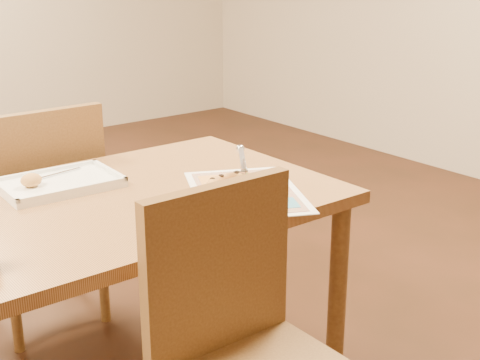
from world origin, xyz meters
TOP-DOWN VIEW (x-y plane):
  - dining_table at (0.00, 0.00)m, footprint 1.30×0.85m
  - chair_near at (0.00, -0.60)m, footprint 0.42×0.42m
  - chair_far at (-0.00, 0.60)m, footprint 0.42×0.42m
  - plate at (0.30, -0.21)m, footprint 0.34×0.34m
  - pizza at (0.31, -0.21)m, footprint 0.22×0.22m
  - pizza_cutter at (0.35, -0.17)m, footprint 0.09×0.14m
  - appetizer_tray at (-0.10, 0.20)m, footprint 0.36×0.26m
  - menu at (0.34, -0.20)m, footprint 0.49×0.55m

SIDE VIEW (x-z plane):
  - chair_near at x=0.00m, z-range 0.33..0.80m
  - chair_far at x=0.00m, z-range 0.33..0.80m
  - dining_table at x=0.00m, z-range 0.27..0.99m
  - menu at x=0.34m, z-range 0.72..0.72m
  - plate at x=0.30m, z-range 0.72..0.73m
  - appetizer_tray at x=-0.10m, z-range 0.70..0.76m
  - pizza at x=0.31m, z-range 0.73..0.76m
  - pizza_cutter at x=0.35m, z-range 0.76..0.85m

